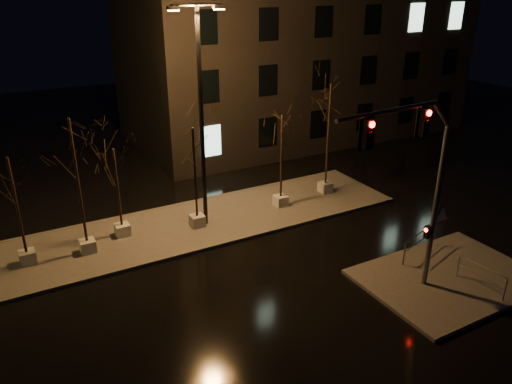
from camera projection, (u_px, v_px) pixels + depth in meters
ground at (245, 287)px, 19.74m from camera, size 90.00×90.00×0.00m
median at (188, 226)px, 24.54m from camera, size 22.00×5.00×0.15m
sidewalk_corner at (448, 278)px, 20.25m from camera, size 7.00×5.00×0.15m
building at (297, 34)px, 37.53m from camera, size 25.00×12.00×15.00m
tree_0 at (12, 182)px, 19.74m from camera, size 1.80×1.80×4.87m
tree_1 at (73, 150)px, 20.23m from camera, size 1.80×1.80×6.21m
tree_2 at (115, 169)px, 22.20m from camera, size 1.80×1.80×4.37m
tree_3 at (194, 151)px, 22.89m from camera, size 1.80×1.80×5.07m
tree_4 at (282, 136)px, 25.08m from camera, size 1.80×1.80×5.06m
tree_5 at (330, 109)px, 26.44m from camera, size 1.80×1.80×6.26m
traffic_signal_mast at (419, 174)px, 17.24m from camera, size 6.07×0.52×7.42m
streetlight_main at (201, 106)px, 22.34m from camera, size 2.54×0.35×10.17m
guard_rail_a at (418, 241)px, 21.55m from camera, size 2.34×0.74×1.05m
guard_rail_b at (482, 274)px, 19.20m from camera, size 0.17×2.07×0.98m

